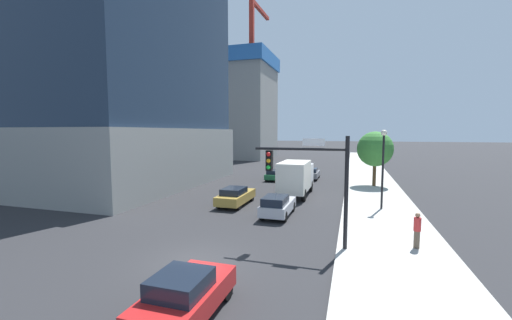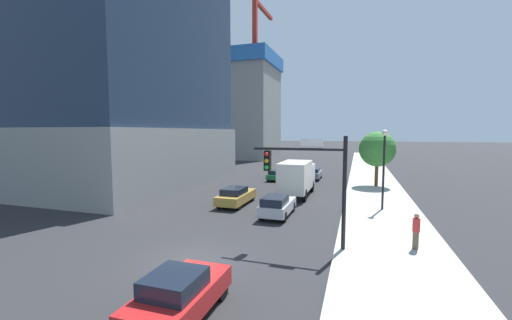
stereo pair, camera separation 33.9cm
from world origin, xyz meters
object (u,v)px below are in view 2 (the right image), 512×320
at_px(car_red, 179,295).
at_px(car_green, 278,175).
at_px(construction_building, 244,101).
at_px(street_tree, 377,149).
at_px(car_gold, 236,196).
at_px(pedestrian_red_shirt, 416,231).
at_px(street_lamp, 384,158).
at_px(car_silver, 277,205).
at_px(box_truck, 297,176).
at_px(car_gray, 313,174).
at_px(traffic_light_pole, 309,172).

bearing_deg(car_red, car_green, 97.96).
relative_size(construction_building, car_green, 7.54).
height_order(street_tree, car_gold, street_tree).
relative_size(construction_building, street_tree, 5.71).
distance_m(car_green, pedestrian_red_shirt, 23.82).
xyz_separation_m(construction_building, pedestrian_red_shirt, (27.89, -51.26, -11.90)).
bearing_deg(car_red, street_tree, 75.13).
bearing_deg(street_lamp, car_green, 131.98).
bearing_deg(pedestrian_red_shirt, construction_building, 118.55).
bearing_deg(street_tree, construction_building, 129.72).
bearing_deg(car_silver, box_truck, 90.00).
xyz_separation_m(street_lamp, car_green, (-11.15, 12.39, -3.36)).
distance_m(car_silver, car_green, 16.74).
relative_size(street_lamp, car_silver, 1.39).
bearing_deg(car_gray, construction_building, 124.55).
bearing_deg(pedestrian_red_shirt, car_gray, 109.76).
bearing_deg(car_gray, car_silver, -90.00).
bearing_deg(car_green, car_gray, 26.31).
bearing_deg(car_gold, car_green, 90.00).
xyz_separation_m(car_silver, car_green, (-4.04, 16.24, -0.13)).
relative_size(traffic_light_pole, box_truck, 0.82).
height_order(construction_building, street_lamp, construction_building).
relative_size(traffic_light_pole, pedestrian_red_shirt, 3.11).
bearing_deg(traffic_light_pole, pedestrian_red_shirt, 12.30).
distance_m(traffic_light_pole, car_silver, 6.88).
height_order(street_tree, box_truck, street_tree).
relative_size(traffic_light_pole, car_red, 1.39).
relative_size(street_lamp, car_gold, 1.26).
bearing_deg(street_lamp, car_gold, -172.29).
bearing_deg(pedestrian_red_shirt, car_red, -133.85).
bearing_deg(construction_building, car_gold, -70.56).
bearing_deg(construction_building, car_red, -71.64).
bearing_deg(car_green, box_truck, -65.56).
distance_m(car_green, car_red, 29.20).
bearing_deg(car_green, construction_building, 117.13).
height_order(car_gold, car_green, car_gold).
distance_m(car_gray, pedestrian_red_shirt, 23.91).
bearing_deg(traffic_light_pole, car_silver, 118.96).
distance_m(car_silver, box_truck, 7.42).
distance_m(car_silver, car_red, 12.67).
height_order(construction_building, traffic_light_pole, construction_building).
bearing_deg(car_green, pedestrian_red_shirt, -59.39).
bearing_deg(traffic_light_pole, car_green, 107.99).
height_order(car_gray, pedestrian_red_shirt, pedestrian_red_shirt).
distance_m(street_lamp, street_tree, 10.63).
bearing_deg(car_red, car_gray, 90.00).
relative_size(car_gold, car_green, 1.06).
height_order(traffic_light_pole, car_gray, traffic_light_pole).
relative_size(construction_building, street_lamp, 5.61).
height_order(car_red, box_truck, box_truck).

